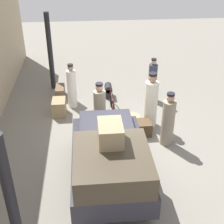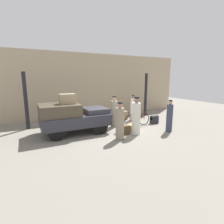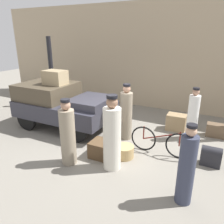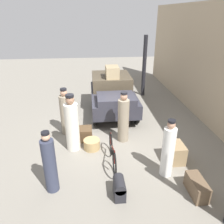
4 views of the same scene
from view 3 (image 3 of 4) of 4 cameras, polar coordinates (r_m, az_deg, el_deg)
ground_plane at (r=6.90m, az=-2.25°, el=-7.70°), size 30.00×30.00×0.00m
station_building_facade at (r=9.94m, az=9.32°, el=14.04°), size 16.00×0.15×4.50m
canopy_pillar_left at (r=10.46m, az=-15.56°, el=9.99°), size 0.20×0.20×3.10m
truck at (r=7.95m, az=-13.07°, el=2.29°), size 3.35×1.85×1.53m
bicycle at (r=6.21m, az=12.58°, el=-7.61°), size 1.72×0.04×0.78m
wicker_basket at (r=6.03m, az=3.19°, el=-10.27°), size 0.53×0.53×0.33m
porter_lifting_near_truck at (r=5.26m, az=0.00°, el=-6.38°), size 0.43×0.43×1.88m
porter_standing_middle at (r=5.59m, az=-11.49°, el=-5.93°), size 0.38×0.38×1.72m
porter_with_bicycle at (r=6.82m, az=3.71°, el=-0.58°), size 0.38×0.38×1.78m
porter_carrying_trunk at (r=7.26m, az=20.35°, el=-0.96°), size 0.33×0.33×1.67m
conductor_in_dark_uniform at (r=4.50m, az=18.88°, el=-13.67°), size 0.32×0.32×1.67m
suitcase_black_upright at (r=7.92m, az=16.45°, el=-2.59°), size 0.64×0.46×0.56m
trunk_wicker_pale at (r=7.90m, az=26.11°, el=-4.44°), size 0.76×0.33×0.43m
trunk_umber_medium at (r=6.04m, az=-3.01°, el=-9.58°), size 0.51×0.55×0.44m
suitcase_small_leather at (r=6.16m, az=24.46°, el=-10.35°), size 0.49×0.27×0.52m
trunk_on_truck_roof at (r=7.86m, az=-14.64°, el=8.73°), size 0.76×0.55×0.48m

